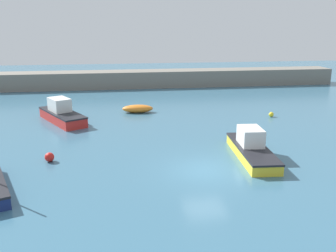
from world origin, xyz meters
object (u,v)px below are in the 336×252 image
(rowboat_blue_near, at_px, (138,109))
(mooring_buoy_red, at_px, (49,157))
(mooring_buoy_yellow, at_px, (271,114))
(motorboat_with_cabin, at_px, (251,148))
(motorboat_grey_hull, at_px, (62,114))

(rowboat_blue_near, xyz_separation_m, mooring_buoy_red, (-6.31, -12.42, -0.08))
(rowboat_blue_near, relative_size, mooring_buoy_red, 5.18)
(rowboat_blue_near, distance_m, mooring_buoy_yellow, 12.51)
(motorboat_with_cabin, height_order, rowboat_blue_near, motorboat_with_cabin)
(motorboat_with_cabin, bearing_deg, mooring_buoy_yellow, 154.61)
(motorboat_grey_hull, xyz_separation_m, rowboat_blue_near, (6.76, 2.52, -0.33))
(rowboat_blue_near, height_order, mooring_buoy_yellow, rowboat_blue_near)
(motorboat_grey_hull, height_order, mooring_buoy_red, motorboat_grey_hull)
(rowboat_blue_near, bearing_deg, mooring_buoy_yellow, 167.40)
(motorboat_grey_hull, height_order, motorboat_with_cabin, motorboat_grey_hull)
(rowboat_blue_near, bearing_deg, mooring_buoy_red, 66.84)
(mooring_buoy_red, bearing_deg, rowboat_blue_near, 63.07)
(motorboat_with_cabin, height_order, mooring_buoy_yellow, motorboat_with_cabin)
(mooring_buoy_yellow, bearing_deg, rowboat_blue_near, 163.63)
(mooring_buoy_red, bearing_deg, motorboat_with_cabin, -4.43)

